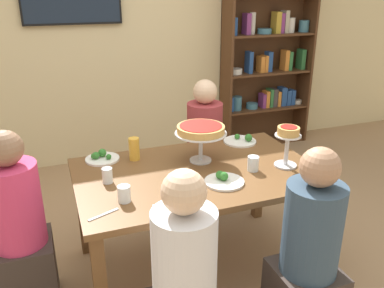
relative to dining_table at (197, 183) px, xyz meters
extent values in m
plane|color=#9E7A56|center=(0.00, 0.00, -0.65)|extent=(12.00, 12.00, 0.00)
cube|color=beige|center=(0.00, 2.20, 0.75)|extent=(8.00, 0.12, 2.80)
cube|color=brown|center=(0.00, 0.00, 0.07)|extent=(1.56, 0.99, 0.04)
cube|color=brown|center=(0.72, -0.44, -0.30)|extent=(0.07, 0.07, 0.70)
cube|color=brown|center=(-0.72, 0.44, -0.30)|extent=(0.07, 0.07, 0.70)
cube|color=brown|center=(0.72, 0.44, -0.30)|extent=(0.07, 0.07, 0.70)
cube|color=#4C2D19|center=(1.12, 1.98, 0.45)|extent=(0.03, 0.30, 2.20)
cube|color=#4C2D19|center=(2.19, 1.98, 0.45)|extent=(0.03, 0.30, 2.20)
cube|color=#4C2D19|center=(1.65, 2.12, 0.45)|extent=(1.10, 0.02, 2.20)
cube|color=#4C2D19|center=(1.65, 1.98, -0.64)|extent=(1.04, 0.28, 0.02)
cube|color=#4C2D19|center=(1.65, 1.98, -0.20)|extent=(1.04, 0.28, 0.02)
cube|color=#4C2D19|center=(1.65, 1.98, 0.24)|extent=(1.04, 0.28, 0.02)
cube|color=#4C2D19|center=(1.65, 1.98, 0.68)|extent=(1.04, 0.28, 0.02)
cube|color=navy|center=(1.18, 1.98, -0.10)|extent=(0.05, 0.13, 0.17)
cylinder|color=#3D7084|center=(1.27, 1.98, -0.11)|extent=(0.12, 0.12, 0.17)
cylinder|color=#3D7084|center=(1.47, 1.98, -0.16)|extent=(0.14, 0.14, 0.06)
cube|color=#7A3370|center=(1.61, 1.98, -0.10)|extent=(0.04, 0.13, 0.17)
cube|color=orange|center=(1.66, 1.98, -0.09)|extent=(0.05, 0.13, 0.20)
cube|color=#2D6B38|center=(1.71, 1.98, -0.08)|extent=(0.04, 0.13, 0.22)
cube|color=#3D3838|center=(1.77, 1.98, -0.08)|extent=(0.06, 0.13, 0.22)
cube|color=orange|center=(1.82, 1.98, -0.10)|extent=(0.04, 0.13, 0.18)
cube|color=navy|center=(1.89, 1.98, -0.08)|extent=(0.07, 0.13, 0.23)
cube|color=navy|center=(1.96, 1.98, -0.09)|extent=(0.06, 0.13, 0.19)
cube|color=navy|center=(2.02, 1.98, -0.10)|extent=(0.05, 0.13, 0.19)
cylinder|color=beige|center=(2.12, 1.98, -0.17)|extent=(0.12, 0.12, 0.05)
cylinder|color=silver|center=(1.23, 1.98, 0.28)|extent=(0.16, 0.16, 0.06)
cube|color=navy|center=(1.40, 1.98, 0.38)|extent=(0.05, 0.13, 0.25)
cube|color=orange|center=(1.56, 1.98, 0.34)|extent=(0.05, 0.13, 0.18)
cube|color=orange|center=(1.61, 1.98, 0.35)|extent=(0.04, 0.13, 0.19)
cube|color=navy|center=(1.66, 1.98, 0.37)|extent=(0.06, 0.11, 0.23)
cube|color=orange|center=(1.89, 1.98, 0.37)|extent=(0.05, 0.13, 0.24)
cube|color=#2D6B38|center=(1.94, 1.98, 0.36)|extent=(0.05, 0.13, 0.22)
cube|color=#2D6B38|center=(2.12, 1.98, 0.37)|extent=(0.05, 0.13, 0.24)
cube|color=navy|center=(1.18, 1.98, 0.79)|extent=(0.05, 0.13, 0.19)
cube|color=#7A3370|center=(1.35, 1.98, 0.81)|extent=(0.05, 0.13, 0.23)
cylinder|color=beige|center=(1.42, 1.98, 0.81)|extent=(0.07, 0.07, 0.24)
cylinder|color=#3D7084|center=(1.58, 1.98, 0.72)|extent=(0.16, 0.16, 0.06)
cube|color=#B7932D|center=(1.73, 1.98, 0.81)|extent=(0.06, 0.13, 0.24)
cube|color=#7A3370|center=(1.79, 1.98, 0.80)|extent=(0.05, 0.13, 0.22)
cube|color=#B2A88E|center=(1.84, 1.98, 0.82)|extent=(0.05, 0.13, 0.25)
cylinder|color=silver|center=(1.92, 1.98, 0.77)|extent=(0.10, 0.10, 0.17)
cylinder|color=#3D7084|center=(2.11, 1.98, 0.76)|extent=(0.12, 0.12, 0.13)
cube|color=#382D28|center=(-1.11, 0.01, -0.43)|extent=(0.34, 0.34, 0.45)
cylinder|color=#D63866|center=(-1.11, 0.01, 0.05)|extent=(0.30, 0.30, 0.50)
sphere|color=#846047|center=(-1.11, 0.01, 0.40)|extent=(0.20, 0.20, 0.20)
cube|color=#382D28|center=(0.37, 0.78, -0.43)|extent=(0.34, 0.34, 0.45)
cylinder|color=#993338|center=(0.37, 0.78, 0.05)|extent=(0.30, 0.30, 0.50)
sphere|color=beige|center=(0.37, 0.78, 0.40)|extent=(0.20, 0.20, 0.20)
cylinder|color=silver|center=(-0.36, -0.79, 0.05)|extent=(0.30, 0.30, 0.50)
sphere|color=beige|center=(-0.36, -0.79, 0.40)|extent=(0.20, 0.20, 0.20)
cylinder|color=#33475B|center=(0.33, -0.78, 0.05)|extent=(0.30, 0.30, 0.50)
sphere|color=#A87A5B|center=(0.33, -0.78, 0.40)|extent=(0.20, 0.20, 0.20)
cylinder|color=silver|center=(0.08, 0.14, 0.09)|extent=(0.15, 0.15, 0.01)
cylinder|color=silver|center=(0.08, 0.14, 0.19)|extent=(0.03, 0.03, 0.19)
cylinder|color=silver|center=(0.08, 0.14, 0.29)|extent=(0.35, 0.35, 0.01)
cylinder|color=tan|center=(0.08, 0.14, 0.32)|extent=(0.32, 0.32, 0.05)
cylinder|color=maroon|center=(0.08, 0.14, 0.34)|extent=(0.28, 0.28, 0.00)
cylinder|color=silver|center=(0.58, -0.13, 0.09)|extent=(0.15, 0.15, 0.01)
cylinder|color=silver|center=(0.58, -0.13, 0.20)|extent=(0.03, 0.03, 0.20)
cylinder|color=silver|center=(0.58, -0.13, 0.30)|extent=(0.17, 0.17, 0.01)
cylinder|color=tan|center=(0.58, -0.13, 0.33)|extent=(0.14, 0.14, 0.05)
cylinder|color=maroon|center=(0.58, -0.13, 0.36)|extent=(0.11, 0.11, 0.00)
cylinder|color=white|center=(0.09, -0.22, 0.09)|extent=(0.25, 0.25, 0.01)
sphere|color=#2D7028|center=(0.09, -0.21, 0.13)|extent=(0.06, 0.06, 0.06)
sphere|color=#2D7028|center=(0.08, -0.18, 0.13)|extent=(0.05, 0.05, 0.05)
cylinder|color=white|center=(-0.55, 0.39, 0.09)|extent=(0.23, 0.23, 0.01)
sphere|color=#2D7028|center=(-0.59, 0.39, 0.13)|extent=(0.05, 0.05, 0.05)
sphere|color=#2D7028|center=(-0.51, 0.35, 0.12)|extent=(0.04, 0.04, 0.04)
sphere|color=#2D7028|center=(-0.55, 0.42, 0.13)|extent=(0.06, 0.06, 0.06)
sphere|color=#2D7028|center=(-0.61, 0.40, 0.12)|extent=(0.04, 0.04, 0.04)
cylinder|color=white|center=(0.49, 0.37, 0.09)|extent=(0.25, 0.25, 0.01)
sphere|color=#2D7028|center=(0.54, 0.33, 0.13)|extent=(0.06, 0.06, 0.06)
sphere|color=#2D7028|center=(0.48, 0.40, 0.12)|extent=(0.04, 0.04, 0.04)
cylinder|color=gold|center=(-0.34, 0.32, 0.17)|extent=(0.07, 0.07, 0.16)
cylinder|color=white|center=(-0.57, 0.03, 0.13)|extent=(0.06, 0.06, 0.09)
cylinder|color=white|center=(-0.52, -0.23, 0.13)|extent=(0.07, 0.07, 0.09)
cylinder|color=white|center=(0.34, -0.12, 0.14)|extent=(0.07, 0.07, 0.10)
cube|color=silver|center=(-0.30, -0.35, 0.09)|extent=(0.18, 0.04, 0.00)
cube|color=silver|center=(0.65, -0.33, 0.09)|extent=(0.18, 0.05, 0.00)
cube|color=silver|center=(-0.66, -0.34, 0.09)|extent=(0.17, 0.08, 0.00)
camera|label=1|loc=(-0.86, -2.22, 1.21)|focal=37.82mm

